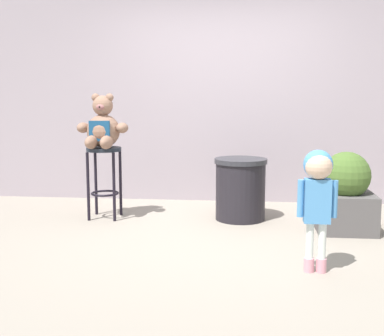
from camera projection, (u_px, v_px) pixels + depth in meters
ground_plane at (210, 238)px, 4.70m from camera, size 24.00×24.00×0.00m
building_wall at (220, 81)px, 6.32m from camera, size 6.54×0.30×3.01m
bar_stool_with_teddy at (104, 168)px, 5.42m from camera, size 0.37×0.37×0.77m
teddy_bear at (103, 128)px, 5.33m from camera, size 0.55×0.49×0.57m
child_walking at (318, 184)px, 3.70m from camera, size 0.29×0.23×0.93m
trash_bin at (240, 189)px, 5.37m from camera, size 0.56×0.56×0.66m
planter_with_shrub at (345, 195)px, 4.91m from camera, size 0.55×0.55×0.79m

